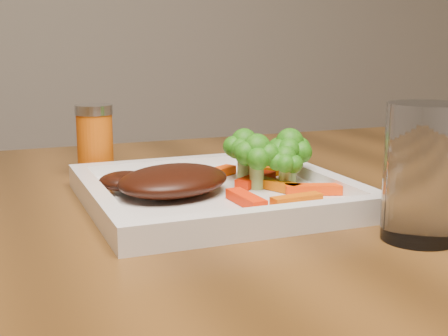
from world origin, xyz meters
name	(u,v)px	position (x,y,z in m)	size (l,w,h in m)	color
plate	(215,197)	(0.00, 0.19, 0.76)	(0.27, 0.27, 0.01)	white
steak	(173,180)	(-0.04, 0.19, 0.78)	(0.13, 0.10, 0.03)	black
broccoli_0	(244,150)	(0.05, 0.23, 0.80)	(0.06, 0.06, 0.07)	#277914
broccoli_1	(289,155)	(0.09, 0.20, 0.79)	(0.06, 0.06, 0.06)	#297012
broccoli_2	(285,163)	(0.07, 0.17, 0.79)	(0.04, 0.04, 0.06)	#125B0F
broccoli_3	(257,161)	(0.05, 0.19, 0.79)	(0.06, 0.06, 0.06)	#247814
carrot_0	(297,200)	(0.06, 0.11, 0.77)	(0.05, 0.01, 0.01)	#DC5703
carrot_1	(313,189)	(0.09, 0.14, 0.77)	(0.06, 0.02, 0.01)	#FE3C04
carrot_2	(246,199)	(0.01, 0.13, 0.77)	(0.06, 0.02, 0.01)	#F62704
carrot_3	(283,170)	(0.11, 0.24, 0.77)	(0.05, 0.01, 0.01)	#D05903
carrot_4	(217,173)	(0.03, 0.25, 0.77)	(0.06, 0.02, 0.01)	#FF4604
carrot_5	(277,185)	(0.07, 0.17, 0.77)	(0.06, 0.02, 0.01)	#C75803
carrot_6	(256,180)	(0.06, 0.20, 0.77)	(0.06, 0.02, 0.01)	red
spice_shaker	(95,141)	(-0.09, 0.36, 0.80)	(0.04, 0.04, 0.09)	#BB510A
drinking_glass	(422,173)	(0.12, 0.01, 0.81)	(0.07, 0.07, 0.12)	silver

